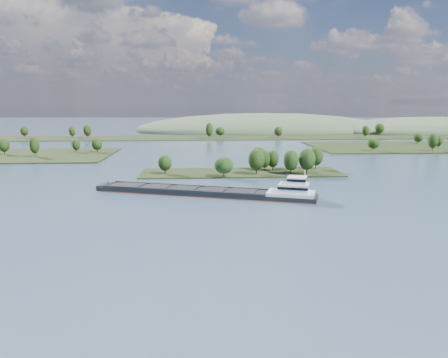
{
  "coord_description": "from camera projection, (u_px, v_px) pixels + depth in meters",
  "views": [
    {
      "loc": [
        -21.68,
        -36.42,
        35.58
      ],
      "look_at": [
        -11.6,
        130.0,
        6.0
      ],
      "focal_mm": 35.0,
      "sensor_mm": 36.0,
      "label": 1
    }
  ],
  "objects": [
    {
      "name": "back_shoreline",
      "position": [
        229.0,
        137.0,
        436.6
      ],
      "size": [
        900.0,
        60.0,
        16.71
      ],
      "color": "black",
      "rests_on": "ground"
    },
    {
      "name": "ground",
      "position": [
        257.0,
        199.0,
        161.24
      ],
      "size": [
        1800.0,
        1800.0,
        0.0
      ],
      "primitive_type": "plane",
      "color": "#314256",
      "rests_on": "ground"
    },
    {
      "name": "hill_west",
      "position": [
        264.0,
        131.0,
        538.29
      ],
      "size": [
        320.0,
        160.0,
        44.0
      ],
      "primitive_type": "ellipsoid",
      "color": "#42553A",
      "rests_on": "ground"
    },
    {
      "name": "hill_east",
      "position": [
        434.0,
        132.0,
        520.71
      ],
      "size": [
        260.0,
        140.0,
        36.0
      ],
      "primitive_type": "ellipsoid",
      "color": "#42553A",
      "rests_on": "ground"
    },
    {
      "name": "cargo_barge",
      "position": [
        219.0,
        192.0,
        167.86
      ],
      "size": [
        86.27,
        37.88,
        11.85
      ],
      "color": "black",
      "rests_on": "ground"
    },
    {
      "name": "tree_island",
      "position": [
        257.0,
        165.0,
        218.8
      ],
      "size": [
        100.0,
        33.05,
        13.89
      ],
      "color": "black",
      "rests_on": "ground"
    }
  ]
}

